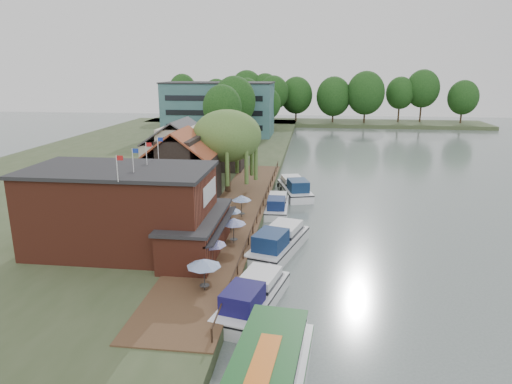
{
  "coord_description": "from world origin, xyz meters",
  "views": [
    {
      "loc": [
        0.04,
        -36.42,
        16.24
      ],
      "look_at": [
        -6.0,
        12.0,
        3.0
      ],
      "focal_mm": 32.0,
      "sensor_mm": 36.0,
      "label": 1
    }
  ],
  "objects_px": {
    "pub": "(144,210)",
    "willow": "(227,152)",
    "swan": "(272,334)",
    "umbrella_3": "(234,231)",
    "cruiser_2": "(277,203)",
    "cruiser_1": "(279,239)",
    "cottage_c": "(222,141)",
    "umbrella_2": "(209,241)",
    "cruiser_0": "(253,293)",
    "cottage_a": "(181,166)",
    "umbrella_0": "(204,275)",
    "umbrella_1": "(212,253)",
    "cottage_b": "(181,151)",
    "umbrella_4": "(231,218)",
    "cruiser_3": "(295,186)",
    "hotel_block": "(219,109)",
    "umbrella_5": "(242,206)"
  },
  "relations": [
    {
      "from": "umbrella_3",
      "to": "cruiser_2",
      "type": "bearing_deg",
      "value": 77.75
    },
    {
      "from": "hotel_block",
      "to": "cruiser_1",
      "type": "height_order",
      "value": "hotel_block"
    },
    {
      "from": "umbrella_5",
      "to": "cottage_a",
      "type": "bearing_deg",
      "value": 146.62
    },
    {
      "from": "cottage_a",
      "to": "umbrella_3",
      "type": "xyz_separation_m",
      "value": [
        8.33,
        -12.7,
        -2.96
      ]
    },
    {
      "from": "hotel_block",
      "to": "umbrella_3",
      "type": "distance_m",
      "value": 70.56
    },
    {
      "from": "umbrella_2",
      "to": "cruiser_3",
      "type": "xyz_separation_m",
      "value": [
        6.2,
        23.45,
        -1.02
      ]
    },
    {
      "from": "cottage_b",
      "to": "cruiser_1",
      "type": "height_order",
      "value": "cottage_b"
    },
    {
      "from": "willow",
      "to": "umbrella_3",
      "type": "xyz_separation_m",
      "value": [
        3.83,
        -17.7,
        -3.93
      ]
    },
    {
      "from": "umbrella_0",
      "to": "cruiser_1",
      "type": "relative_size",
      "value": 0.23
    },
    {
      "from": "umbrella_2",
      "to": "cruiser_0",
      "type": "bearing_deg",
      "value": -55.28
    },
    {
      "from": "cruiser_2",
      "to": "umbrella_0",
      "type": "bearing_deg",
      "value": -99.79
    },
    {
      "from": "cottage_b",
      "to": "cruiser_3",
      "type": "height_order",
      "value": "cottage_b"
    },
    {
      "from": "swan",
      "to": "cruiser_1",
      "type": "bearing_deg",
      "value": 92.77
    },
    {
      "from": "umbrella_0",
      "to": "pub",
      "type": "bearing_deg",
      "value": 134.99
    },
    {
      "from": "umbrella_2",
      "to": "swan",
      "type": "height_order",
      "value": "umbrella_2"
    },
    {
      "from": "cottage_b",
      "to": "cruiser_2",
      "type": "height_order",
      "value": "cottage_b"
    },
    {
      "from": "cruiser_1",
      "to": "cruiser_3",
      "type": "bearing_deg",
      "value": 103.83
    },
    {
      "from": "cottage_b",
      "to": "umbrella_5",
      "type": "xyz_separation_m",
      "value": [
        10.88,
        -15.19,
        -2.96
      ]
    },
    {
      "from": "umbrella_1",
      "to": "umbrella_2",
      "type": "height_order",
      "value": "same"
    },
    {
      "from": "willow",
      "to": "swan",
      "type": "distance_m",
      "value": 32.06
    },
    {
      "from": "cottage_b",
      "to": "cruiser_2",
      "type": "relative_size",
      "value": 1.07
    },
    {
      "from": "umbrella_2",
      "to": "cruiser_1",
      "type": "height_order",
      "value": "umbrella_2"
    },
    {
      "from": "umbrella_3",
      "to": "cruiser_3",
      "type": "relative_size",
      "value": 0.23
    },
    {
      "from": "hotel_block",
      "to": "cruiser_2",
      "type": "distance_m",
      "value": 58.78
    },
    {
      "from": "pub",
      "to": "willow",
      "type": "relative_size",
      "value": 1.92
    },
    {
      "from": "willow",
      "to": "pub",
      "type": "bearing_deg",
      "value": -99.93
    },
    {
      "from": "umbrella_0",
      "to": "umbrella_3",
      "type": "height_order",
      "value": "same"
    },
    {
      "from": "swan",
      "to": "umbrella_1",
      "type": "bearing_deg",
      "value": 126.04
    },
    {
      "from": "pub",
      "to": "umbrella_3",
      "type": "distance_m",
      "value": 8.04
    },
    {
      "from": "hotel_block",
      "to": "swan",
      "type": "xyz_separation_m",
      "value": [
        19.94,
        -81.34,
        -6.93
      ]
    },
    {
      "from": "pub",
      "to": "umbrella_3",
      "type": "height_order",
      "value": "pub"
    },
    {
      "from": "cottage_a",
      "to": "cruiser_3",
      "type": "bearing_deg",
      "value": 31.97
    },
    {
      "from": "willow",
      "to": "swan",
      "type": "height_order",
      "value": "willow"
    },
    {
      "from": "willow",
      "to": "cruiser_1",
      "type": "xyz_separation_m",
      "value": [
        7.78,
        -16.65,
        -4.91
      ]
    },
    {
      "from": "cottage_b",
      "to": "hotel_block",
      "type": "bearing_deg",
      "value": 94.97
    },
    {
      "from": "swan",
      "to": "umbrella_4",
      "type": "bearing_deg",
      "value": 108.89
    },
    {
      "from": "cottage_c",
      "to": "umbrella_4",
      "type": "xyz_separation_m",
      "value": [
        6.44,
        -28.26,
        -2.96
      ]
    },
    {
      "from": "willow",
      "to": "cruiser_1",
      "type": "bearing_deg",
      "value": -64.95
    },
    {
      "from": "cottage_a",
      "to": "swan",
      "type": "relative_size",
      "value": 19.55
    },
    {
      "from": "pub",
      "to": "hotel_block",
      "type": "distance_m",
      "value": 71.49
    },
    {
      "from": "umbrella_0",
      "to": "umbrella_1",
      "type": "bearing_deg",
      "value": 94.49
    },
    {
      "from": "cottage_c",
      "to": "swan",
      "type": "bearing_deg",
      "value": -74.92
    },
    {
      "from": "cottage_c",
      "to": "umbrella_1",
      "type": "distance_m",
      "value": 37.54
    },
    {
      "from": "umbrella_0",
      "to": "cruiser_3",
      "type": "distance_m",
      "value": 30.31
    },
    {
      "from": "umbrella_4",
      "to": "umbrella_2",
      "type": "bearing_deg",
      "value": -96.86
    },
    {
      "from": "cottage_b",
      "to": "umbrella_0",
      "type": "distance_m",
      "value": 33.73
    },
    {
      "from": "cottage_c",
      "to": "willow",
      "type": "relative_size",
      "value": 0.82
    },
    {
      "from": "cruiser_0",
      "to": "swan",
      "type": "height_order",
      "value": "cruiser_0"
    },
    {
      "from": "hotel_block",
      "to": "cruiser_3",
      "type": "height_order",
      "value": "hotel_block"
    },
    {
      "from": "umbrella_5",
      "to": "cruiser_1",
      "type": "relative_size",
      "value": 0.22
    }
  ]
}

